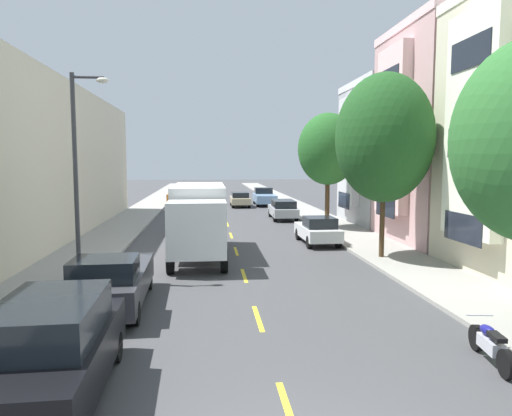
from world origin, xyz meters
TOP-DOWN VIEW (x-y plane):
  - ground_plane at (0.00, 30.00)m, footprint 160.00×160.00m
  - sidewalk_left at (-7.10, 28.00)m, footprint 3.20×120.00m
  - sidewalk_right at (7.10, 28.00)m, footprint 3.20×120.00m
  - lane_centerline_dashes at (0.00, 24.50)m, footprint 0.14×47.20m
  - townhouse_third_rose at (14.75, 18.40)m, footprint 12.91×7.48m
  - townhouse_fourth_dove_grey at (14.19, 26.08)m, footprint 11.80×7.48m
  - street_tree_second at (6.40, 14.32)m, footprint 4.30×4.30m
  - street_tree_third at (6.40, 23.99)m, footprint 3.90×3.90m
  - street_lamp at (-5.96, 11.64)m, footprint 1.35×0.28m
  - delivery_box_truck at (-1.80, 16.00)m, footprint 2.43×8.16m
  - parked_pickup_navy at (-4.34, 51.84)m, footprint 2.01×5.30m
  - parked_pickup_sky at (4.39, 41.36)m, footprint 2.09×5.33m
  - parked_pickup_orange at (-4.43, 43.95)m, footprint 2.10×5.34m
  - parked_suv_black at (-4.27, 2.82)m, footprint 2.08×4.85m
  - parked_wagon_silver at (4.38, 29.50)m, footprint 1.94×4.74m
  - parked_hatchback_white at (4.50, 18.59)m, footprint 1.79×4.02m
  - parked_pickup_charcoal at (-4.30, 8.38)m, footprint 2.12×5.34m
  - moving_champagne_sedan at (1.80, 40.04)m, footprint 1.80×4.50m
  - parked_motorcycle at (4.75, 3.53)m, footprint 0.62×2.05m

SIDE VIEW (x-z plane):
  - ground_plane at x=0.00m, z-range 0.00..0.00m
  - lane_centerline_dashes at x=0.00m, z-range 0.00..0.01m
  - sidewalk_left at x=-7.10m, z-range 0.00..0.14m
  - sidewalk_right at x=7.10m, z-range 0.00..0.14m
  - parked_motorcycle at x=4.75m, z-range -0.04..0.86m
  - moving_champagne_sedan at x=1.80m, z-range 0.03..1.46m
  - parked_hatchback_white at x=4.50m, z-range 0.01..1.51m
  - parked_wagon_silver at x=4.38m, z-range 0.05..1.55m
  - parked_pickup_navy at x=-4.34m, z-range -0.04..1.69m
  - parked_pickup_sky at x=4.39m, z-range -0.04..1.69m
  - parked_pickup_orange at x=-4.43m, z-range -0.04..1.69m
  - parked_pickup_charcoal at x=-4.30m, z-range -0.04..1.69m
  - parked_suv_black at x=-4.27m, z-range 0.02..1.95m
  - delivery_box_truck at x=-1.80m, z-range 0.24..3.54m
  - street_lamp at x=-5.96m, z-range 0.69..8.09m
  - townhouse_fourth_dove_grey at x=14.19m, z-range -0.20..9.75m
  - street_tree_third at x=6.40m, z-range 1.51..8.92m
  - street_tree_second at x=6.40m, z-range 1.37..9.53m
  - townhouse_third_rose at x=14.75m, z-range -0.20..11.43m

